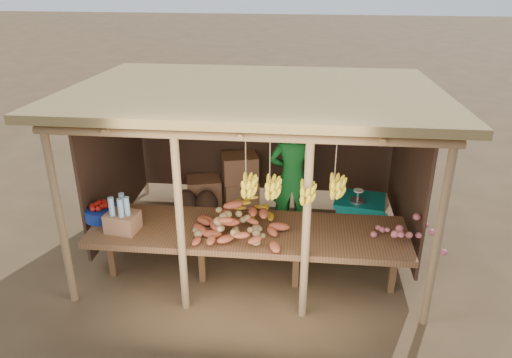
# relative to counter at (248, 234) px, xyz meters

# --- Properties ---
(ground) EXTENTS (60.00, 60.00, 0.00)m
(ground) POSITION_rel_counter_xyz_m (-0.00, 0.95, -0.74)
(ground) COLOR brown
(ground) RESTS_ON ground
(stall_structure) EXTENTS (4.70, 3.50, 2.43)m
(stall_structure) POSITION_rel_counter_xyz_m (0.04, 1.03, 1.19)
(stall_structure) COLOR #A07B52
(stall_structure) RESTS_ON ground
(counter) EXTENTS (3.90, 1.05, 0.80)m
(counter) POSITION_rel_counter_xyz_m (0.00, 0.00, 0.00)
(counter) COLOR brown
(counter) RESTS_ON ground
(potato_heap) EXTENTS (0.95, 0.60, 0.36)m
(potato_heap) POSITION_rel_counter_xyz_m (-0.26, -0.16, 0.24)
(potato_heap) COLOR olive
(potato_heap) RESTS_ON counter
(sweet_potato_heap) EXTENTS (1.25, 1.01, 0.36)m
(sweet_potato_heap) POSITION_rel_counter_xyz_m (-0.12, -0.16, 0.24)
(sweet_potato_heap) COLOR #AB4B2C
(sweet_potato_heap) RESTS_ON counter
(onion_heap) EXTENTS (0.93, 0.69, 0.36)m
(onion_heap) POSITION_rel_counter_xyz_m (1.90, -0.11, 0.24)
(onion_heap) COLOR #CA6269
(onion_heap) RESTS_ON counter
(banana_pile) EXTENTS (0.57, 0.34, 0.35)m
(banana_pile) POSITION_rel_counter_xyz_m (0.01, 0.41, 0.23)
(banana_pile) COLOR yellow
(banana_pile) RESTS_ON counter
(tomato_basin) EXTENTS (0.42, 0.42, 0.22)m
(tomato_basin) POSITION_rel_counter_xyz_m (-1.90, 0.09, 0.15)
(tomato_basin) COLOR navy
(tomato_basin) RESTS_ON counter
(bottle_box) EXTENTS (0.42, 0.35, 0.47)m
(bottle_box) POSITION_rel_counter_xyz_m (-1.52, -0.18, 0.24)
(bottle_box) COLOR #9C6746
(bottle_box) RESTS_ON counter
(vendor) EXTENTS (0.68, 0.45, 1.85)m
(vendor) POSITION_rel_counter_xyz_m (0.49, 1.32, 0.19)
(vendor) COLOR #186F26
(vendor) RESTS_ON ground
(tarp_crate) EXTENTS (0.80, 0.72, 0.85)m
(tarp_crate) POSITION_rel_counter_xyz_m (1.49, 1.29, -0.39)
(tarp_crate) COLOR brown
(tarp_crate) RESTS_ON ground
(carton_stack) EXTENTS (1.28, 0.60, 0.89)m
(carton_stack) POSITION_rel_counter_xyz_m (-0.59, 2.15, -0.34)
(carton_stack) COLOR #9C6746
(carton_stack) RESTS_ON ground
(burlap_sacks) EXTENTS (0.72, 0.38, 0.51)m
(burlap_sacks) POSITION_rel_counter_xyz_m (-1.06, 1.75, -0.52)
(burlap_sacks) COLOR #442C1F
(burlap_sacks) RESTS_ON ground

